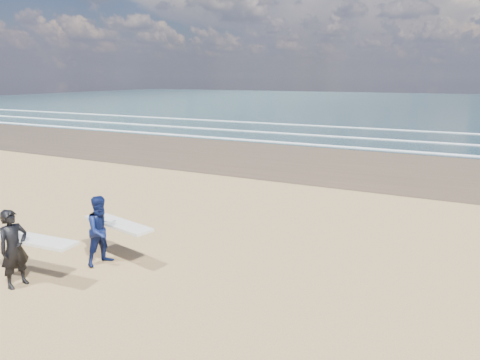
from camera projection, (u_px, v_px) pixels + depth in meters
The scene contains 2 objects.
surfer_near at pixel (17, 247), 9.53m from camera, with size 2.23×1.04×1.80m.
surfer_far at pixel (103, 230), 10.69m from camera, with size 2.26×1.34×1.77m.
Camera 1 is at (7.78, -5.39, 4.64)m, focal length 32.00 mm.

